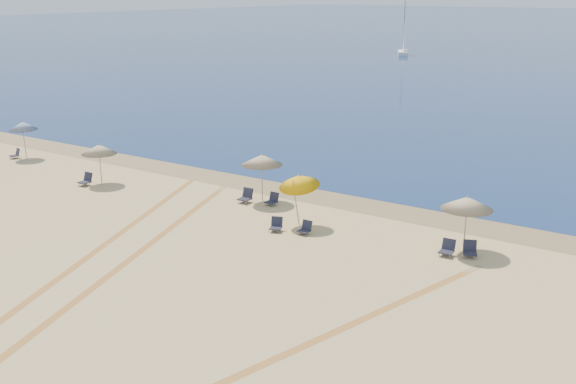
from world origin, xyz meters
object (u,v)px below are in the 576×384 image
(umbrella_0, at_px, (23,126))
(chair_7, at_px, (470,250))
(umbrella_1, at_px, (99,149))
(chair_1, at_px, (86,180))
(chair_6, at_px, (447,248))
(umbrella_2, at_px, (262,160))
(chair_2, at_px, (246,196))
(sailboat_2, at_px, (404,39))
(umbrella_3, at_px, (299,181))
(chair_5, at_px, (305,228))
(chair_4, at_px, (276,225))
(chair_0, at_px, (16,154))
(chair_3, at_px, (273,200))
(umbrella_4, at_px, (467,203))

(umbrella_0, relative_size, chair_7, 3.04)
(umbrella_1, relative_size, chair_7, 2.85)
(chair_1, height_order, chair_6, chair_1)
(umbrella_2, distance_m, chair_2, 2.12)
(sailboat_2, bearing_deg, umbrella_3, -94.64)
(umbrella_3, distance_m, chair_5, 2.34)
(umbrella_3, height_order, chair_4, umbrella_3)
(chair_0, relative_size, chair_7, 0.93)
(umbrella_2, bearing_deg, chair_5, -33.45)
(sailboat_2, bearing_deg, umbrella_2, -96.39)
(chair_2, distance_m, chair_7, 12.60)
(chair_0, distance_m, chair_3, 20.30)
(chair_1, bearing_deg, umbrella_2, 17.04)
(umbrella_4, bearing_deg, umbrella_3, -171.98)
(chair_1, bearing_deg, sailboat_2, 102.50)
(chair_7, bearing_deg, chair_1, 160.49)
(umbrella_1, distance_m, sailboat_2, 86.79)
(chair_2, distance_m, chair_6, 11.80)
(chair_4, distance_m, chair_5, 1.42)
(chair_5, xyz_separation_m, sailboat_2, (-33.93, 85.29, 2.45))
(chair_6, bearing_deg, umbrella_2, 167.64)
(chair_6, bearing_deg, chair_7, 22.78)
(chair_2, relative_size, chair_3, 1.12)
(umbrella_3, distance_m, sailboat_2, 90.57)
(umbrella_3, distance_m, chair_6, 7.67)
(chair_2, xyz_separation_m, chair_3, (1.46, 0.36, -0.04))
(chair_3, bearing_deg, chair_2, -163.74)
(umbrella_3, relative_size, umbrella_4, 1.08)
(umbrella_1, distance_m, chair_4, 13.34)
(umbrella_4, distance_m, chair_1, 21.99)
(chair_7, bearing_deg, umbrella_3, 160.41)
(umbrella_1, xyz_separation_m, chair_1, (-0.42, -0.76, -1.71))
(umbrella_0, xyz_separation_m, chair_6, (30.05, -1.10, -1.88))
(umbrella_1, xyz_separation_m, sailboat_2, (-19.40, 84.59, 0.69))
(chair_0, height_order, sailboat_2, sailboat_2)
(chair_0, bearing_deg, chair_5, 14.30)
(chair_0, xyz_separation_m, chair_4, (22.71, -2.16, -0.00))
(umbrella_3, relative_size, chair_2, 3.64)
(umbrella_1, relative_size, chair_1, 3.25)
(umbrella_4, bearing_deg, chair_2, 178.15)
(chair_2, height_order, chair_5, chair_2)
(umbrella_4, bearing_deg, chair_7, -49.60)
(umbrella_0, relative_size, umbrella_1, 1.07)
(chair_5, bearing_deg, chair_0, 177.54)
(umbrella_1, height_order, sailboat_2, sailboat_2)
(umbrella_4, distance_m, chair_3, 10.84)
(umbrella_1, bearing_deg, umbrella_0, 170.54)
(chair_1, relative_size, chair_5, 1.18)
(umbrella_0, bearing_deg, chair_4, -6.70)
(chair_2, relative_size, chair_5, 1.20)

